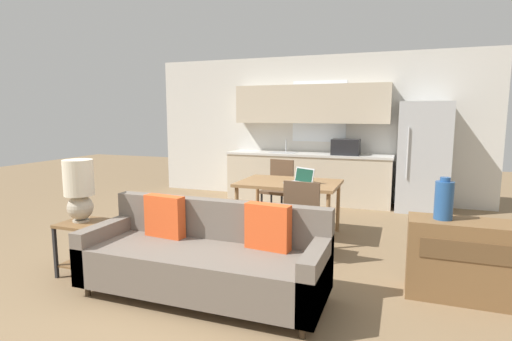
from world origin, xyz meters
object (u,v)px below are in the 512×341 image
object	(u,v)px
dining_chair_far_left	(278,186)
credenza	(466,260)
table_lamp	(79,188)
side_table	(85,239)
refrigerator	(423,157)
laptop	(301,180)
couch	(206,258)
dining_table	(289,187)
dining_chair_near_right	(304,216)
vase	(444,200)

from	to	relation	value
dining_chair_far_left	credenza	bearing A→B (deg)	-33.80
table_lamp	side_table	bearing A→B (deg)	-6.10
credenza	refrigerator	bearing A→B (deg)	94.12
laptop	couch	bearing A→B (deg)	-71.08
refrigerator	table_lamp	xyz separation A→B (m)	(-3.34, -4.08, -0.03)
refrigerator	couch	size ratio (longest dim) A/B	0.84
dining_table	side_table	world-z (taller)	dining_table
side_table	laptop	world-z (taller)	laptop
dining_chair_near_right	dining_chair_far_left	bearing A→B (deg)	-59.69
credenza	dining_table	bearing A→B (deg)	146.86
dining_table	laptop	size ratio (longest dim) A/B	3.22
couch	dining_chair_near_right	distance (m)	1.31
dining_table	couch	bearing A→B (deg)	-96.12
refrigerator	credenza	size ratio (longest dim) A/B	1.88
table_lamp	dining_chair_near_right	xyz separation A→B (m)	(2.04, 1.14, -0.38)
laptop	table_lamp	bearing A→B (deg)	-102.98
side_table	vase	world-z (taller)	vase
vase	dining_chair_near_right	world-z (taller)	vase
table_lamp	laptop	xyz separation A→B (m)	(1.80, 1.90, -0.11)
refrigerator	vase	bearing A→B (deg)	-89.36
dining_chair_near_right	refrigerator	bearing A→B (deg)	-109.41
table_lamp	credenza	bearing A→B (deg)	11.13
table_lamp	dining_chair_near_right	distance (m)	2.36
refrigerator	vase	xyz separation A→B (m)	(0.04, -3.38, -0.03)
vase	dining_chair_near_right	bearing A→B (deg)	162.05
couch	credenza	bearing A→B (deg)	18.03
vase	dining_chair_far_left	size ratio (longest dim) A/B	0.41
refrigerator	dining_table	xyz separation A→B (m)	(-1.71, -2.10, -0.25)
table_lamp	credenza	distance (m)	3.69
credenza	dining_chair_far_left	xyz separation A→B (m)	(-2.37, 2.12, 0.15)
credenza	vase	distance (m)	0.56
vase	dining_chair_near_right	xyz separation A→B (m)	(-1.34, 0.43, -0.38)
side_table	laptop	size ratio (longest dim) A/B	1.34
side_table	couch	bearing A→B (deg)	0.09
dining_chair_far_left	laptop	xyz separation A→B (m)	(0.58, -0.93, 0.28)
refrigerator	vase	distance (m)	3.38
couch	credenza	xyz separation A→B (m)	(2.17, 0.71, 0.01)
refrigerator	laptop	world-z (taller)	refrigerator
dining_chair_near_right	dining_chair_far_left	size ratio (longest dim) A/B	1.00
vase	dining_chair_far_left	xyz separation A→B (m)	(-2.16, 2.12, -0.38)
credenza	laptop	xyz separation A→B (m)	(-1.78, 1.20, 0.42)
dining_chair_near_right	laptop	size ratio (longest dim) A/B	2.23
dining_table	dining_chair_far_left	distance (m)	0.95
table_lamp	dining_chair_far_left	size ratio (longest dim) A/B	0.70
couch	table_lamp	bearing A→B (deg)	179.92
laptop	dining_table	bearing A→B (deg)	-174.70
refrigerator	side_table	world-z (taller)	refrigerator
vase	dining_chair_near_right	size ratio (longest dim) A/B	0.41
dining_table	table_lamp	size ratio (longest dim) A/B	2.07
couch	side_table	distance (m)	1.37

